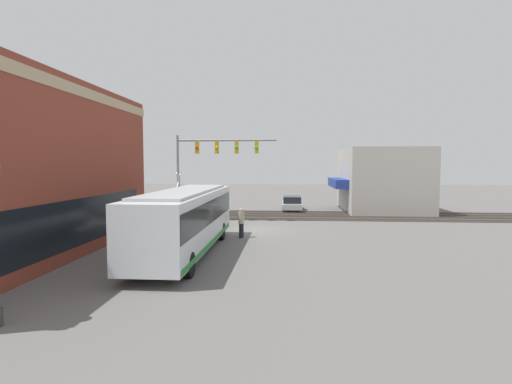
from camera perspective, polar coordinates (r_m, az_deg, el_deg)
ground_plane at (r=26.58m, az=-0.17°, el=-5.48°), size 120.00×120.00×0.00m
shop_building at (r=39.40m, az=17.45°, el=1.69°), size 9.60×8.23×5.83m
city_bus at (r=19.79m, az=-9.97°, el=-3.75°), size 11.73×2.59×3.13m
traffic_signal_gantry at (r=30.55m, az=-6.58°, el=5.09°), size 0.42×7.66×6.58m
crossing_signal at (r=30.66m, az=-10.95°, el=0.04°), size 1.41×1.18×3.81m
rail_track_near at (r=32.49m, az=0.68°, el=-3.69°), size 2.60×60.00×0.15m
rail_track_far at (r=35.66m, az=1.02°, el=-3.00°), size 2.60×60.00×0.15m
parked_car_silver at (r=37.90m, az=5.17°, el=-1.66°), size 4.78×1.82×1.37m
pedestrian_at_crossing at (r=30.58m, az=-7.68°, el=-2.45°), size 0.34×0.34×1.86m
pedestrian_near_bus at (r=23.83m, az=-2.11°, el=-4.39°), size 0.34×0.34×1.77m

